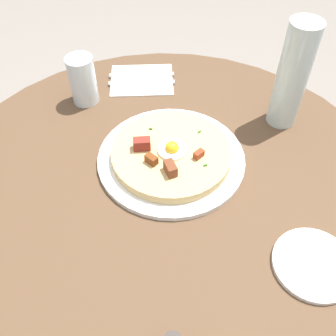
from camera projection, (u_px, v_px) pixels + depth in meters
ground_plane at (166, 317)px, 1.39m from camera, size 6.00×6.00×0.00m
dining_table at (165, 232)px, 0.97m from camera, size 1.03×1.03×0.73m
pizza_plate at (171, 159)px, 0.89m from camera, size 0.33×0.33×0.01m
breakfast_pizza at (171, 153)px, 0.88m from camera, size 0.27×0.27×0.05m
bread_plate at (314, 264)px, 0.72m from camera, size 0.15×0.15×0.01m
napkin at (142, 80)px, 1.09m from camera, size 0.17×0.14×0.00m
fork at (142, 75)px, 1.10m from camera, size 0.18×0.01×0.00m
knife at (142, 83)px, 1.08m from camera, size 0.18×0.01×0.00m
water_glass at (83, 80)px, 0.99m from camera, size 0.07×0.07×0.13m
water_bottle at (292, 76)px, 0.89m from camera, size 0.07×0.07×0.26m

